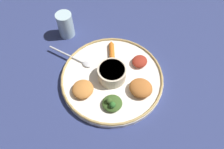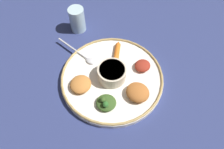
{
  "view_description": "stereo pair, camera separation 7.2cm",
  "coord_description": "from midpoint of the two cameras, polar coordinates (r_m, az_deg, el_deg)",
  "views": [
    {
      "loc": [
        0.22,
        0.33,
        0.64
      ],
      "look_at": [
        0.0,
        0.0,
        0.03
      ],
      "focal_mm": 34.95,
      "sensor_mm": 36.0,
      "label": 1
    },
    {
      "loc": [
        0.16,
        0.36,
        0.64
      ],
      "look_at": [
        0.0,
        0.0,
        0.03
      ],
      "focal_mm": 34.95,
      "sensor_mm": 36.0,
      "label": 2
    }
  ],
  "objects": [
    {
      "name": "drinking_glass",
      "position": [
        0.87,
        -14.37,
        11.99
      ],
      "size": [
        0.06,
        0.06,
        0.1
      ],
      "color": "silver",
      "rests_on": "ground_plane"
    },
    {
      "name": "platter",
      "position": [
        0.74,
        -2.78,
        -1.24
      ],
      "size": [
        0.34,
        0.34,
        0.02
      ],
      "primitive_type": "cylinder",
      "color": "white",
      "rests_on": "ground_plane"
    },
    {
      "name": "center_bowl",
      "position": [
        0.71,
        -2.89,
        0.21
      ],
      "size": [
        0.09,
        0.09,
        0.05
      ],
      "color": "beige",
      "rests_on": "platter"
    },
    {
      "name": "mound_beet",
      "position": [
        0.75,
        4.56,
        3.26
      ],
      "size": [
        0.06,
        0.06,
        0.03
      ],
      "primitive_type": "ellipsoid",
      "rotation": [
        0.0,
        0.0,
        3.29
      ],
      "color": "maroon",
      "rests_on": "platter"
    },
    {
      "name": "greens_pile",
      "position": [
        0.67,
        -3.08,
        -7.75
      ],
      "size": [
        0.08,
        0.08,
        0.04
      ],
      "color": "#385623",
      "rests_on": "platter"
    },
    {
      "name": "carrot_near_spoon",
      "position": [
        0.79,
        -2.69,
        6.2
      ],
      "size": [
        0.06,
        0.08,
        0.02
      ],
      "color": "orange",
      "rests_on": "platter"
    },
    {
      "name": "ground_plane",
      "position": [
        0.75,
        -2.75,
        -1.61
      ],
      "size": [
        2.4,
        2.4,
        0.0
      ],
      "primitive_type": "plane",
      "color": "navy"
    },
    {
      "name": "spoon",
      "position": [
        0.78,
        -11.85,
        3.71
      ],
      "size": [
        0.09,
        0.17,
        0.01
      ],
      "color": "silver",
      "rests_on": "platter"
    },
    {
      "name": "platter_rim",
      "position": [
        0.73,
        -2.81,
        -0.73
      ],
      "size": [
        0.34,
        0.34,
        0.01
      ],
      "primitive_type": "torus",
      "color": "tan",
      "rests_on": "platter"
    },
    {
      "name": "mound_chickpea",
      "position": [
        0.69,
        4.61,
        -3.76
      ],
      "size": [
        0.1,
        0.1,
        0.03
      ],
      "primitive_type": "ellipsoid",
      "rotation": [
        0.0,
        0.0,
        2.04
      ],
      "color": "#B2662D",
      "rests_on": "platter"
    },
    {
      "name": "mound_squash",
      "position": [
        0.7,
        -10.58,
        -4.0
      ],
      "size": [
        0.1,
        0.1,
        0.03
      ],
      "primitive_type": "ellipsoid",
      "rotation": [
        0.0,
        0.0,
        2.4
      ],
      "color": "#C67A38",
      "rests_on": "platter"
    }
  ]
}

